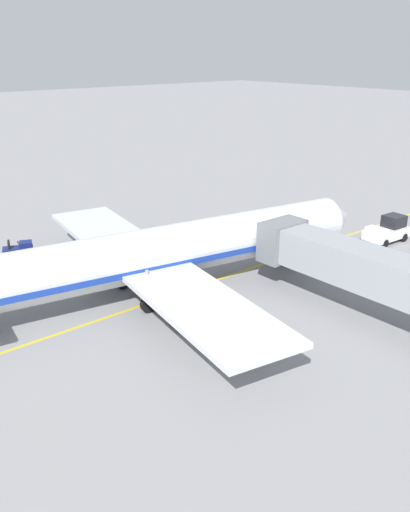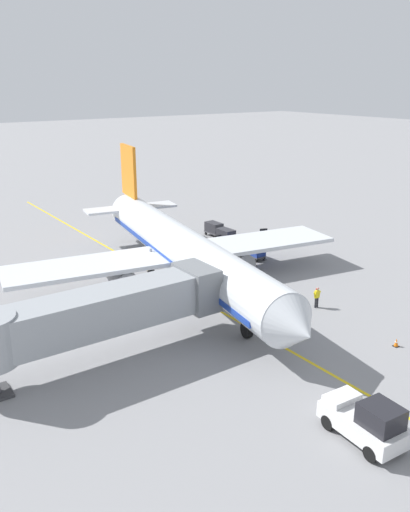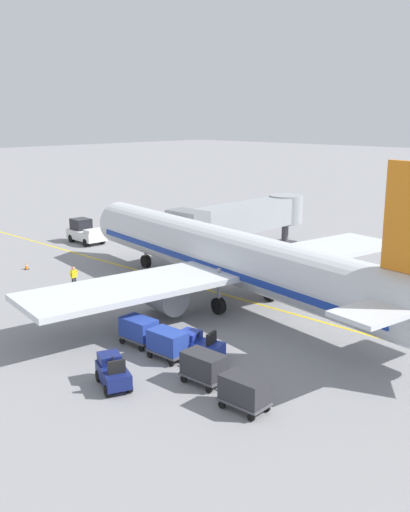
% 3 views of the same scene
% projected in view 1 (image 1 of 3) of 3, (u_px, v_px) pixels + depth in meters
% --- Properties ---
extents(ground_plane, '(400.00, 400.00, 0.00)m').
position_uv_depth(ground_plane, '(147.00, 304.00, 39.13)').
color(ground_plane, gray).
extents(gate_lead_in_line, '(0.24, 80.00, 0.01)m').
position_uv_depth(gate_lead_in_line, '(147.00, 304.00, 39.13)').
color(gate_lead_in_line, gold).
rests_on(gate_lead_in_line, ground).
extents(parked_airliner, '(30.45, 37.23, 10.63)m').
position_uv_depth(parked_airliner, '(155.00, 254.00, 39.46)').
color(parked_airliner, silver).
rests_on(parked_airliner, ground).
extents(jet_bridge, '(16.72, 3.50, 4.98)m').
position_uv_depth(jet_bridge, '(365.00, 268.00, 36.19)').
color(jet_bridge, '#93999E').
rests_on(jet_bridge, ground).
extents(pushback_tractor, '(2.48, 4.53, 2.40)m').
position_uv_depth(pushback_tractor, '(388.00, 230.00, 51.28)').
color(pushback_tractor, silver).
rests_on(pushback_tractor, ground).
extents(baggage_tug_lead, '(2.08, 2.77, 1.62)m').
position_uv_depth(baggage_tug_lead, '(19.00, 250.00, 47.41)').
color(baggage_tug_lead, navy).
rests_on(baggage_tug_lead, ground).
extents(baggage_tug_trailing, '(1.71, 2.69, 1.62)m').
position_uv_depth(baggage_tug_trailing, '(37.00, 270.00, 43.23)').
color(baggage_tug_trailing, '#1E339E').
rests_on(baggage_tug_trailing, ground).
extents(baggage_cart_front, '(1.37, 2.92, 1.58)m').
position_uv_depth(baggage_cart_front, '(74.00, 252.00, 46.18)').
color(baggage_cart_front, '#4C4C51').
rests_on(baggage_cart_front, ground).
extents(baggage_cart_second_in_train, '(1.37, 2.92, 1.58)m').
position_uv_depth(baggage_cart_second_in_train, '(44.00, 259.00, 44.73)').
color(baggage_cart_second_in_train, '#4C4C51').
rests_on(baggage_cart_second_in_train, ground).
extents(ground_crew_wing_walker, '(0.73, 0.28, 1.69)m').
position_uv_depth(ground_crew_wing_walker, '(212.00, 234.00, 50.77)').
color(ground_crew_wing_walker, '#232328').
rests_on(ground_crew_wing_walker, ground).
extents(safety_cone_nose_left, '(0.36, 0.36, 0.59)m').
position_uv_depth(safety_cone_nose_left, '(273.00, 225.00, 55.38)').
color(safety_cone_nose_left, black).
rests_on(safety_cone_nose_left, ground).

